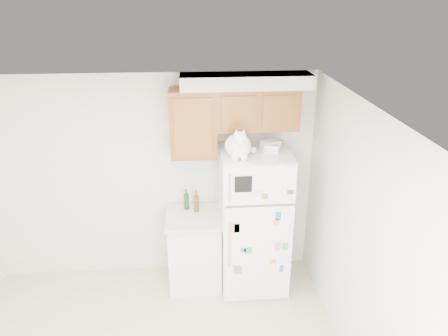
{
  "coord_description": "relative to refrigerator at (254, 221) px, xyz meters",
  "views": [
    {
      "loc": [
        0.46,
        -2.75,
        3.36
      ],
      "look_at": [
        0.82,
        1.55,
        1.55
      ],
      "focal_mm": 35.0,
      "sensor_mm": 36.0,
      "label": 1
    }
  ],
  "objects": [
    {
      "name": "room_shell",
      "position": [
        -1.05,
        -1.36,
        0.82
      ],
      "size": [
        3.84,
        4.04,
        2.52
      ],
      "color": "silver",
      "rests_on": "ground_plane"
    },
    {
      "name": "refrigerator",
      "position": [
        0.0,
        0.0,
        0.0
      ],
      "size": [
        0.76,
        0.78,
        1.7
      ],
      "color": "white",
      "rests_on": "ground_plane"
    },
    {
      "name": "base_counter",
      "position": [
        -0.69,
        0.07,
        -0.39
      ],
      "size": [
        0.64,
        0.64,
        0.92
      ],
      "color": "white",
      "rests_on": "ground_plane"
    },
    {
      "name": "cat",
      "position": [
        -0.2,
        -0.13,
        0.98
      ],
      "size": [
        0.34,
        0.5,
        0.35
      ],
      "color": "white",
      "rests_on": "refrigerator"
    },
    {
      "name": "storage_box_back",
      "position": [
        0.17,
        0.07,
        0.9
      ],
      "size": [
        0.22,
        0.19,
        0.1
      ],
      "primitive_type": "cube",
      "rotation": [
        0.0,
        0.0,
        0.39
      ],
      "color": "white",
      "rests_on": "refrigerator"
    },
    {
      "name": "storage_box_front",
      "position": [
        0.16,
        -0.02,
        0.89
      ],
      "size": [
        0.17,
        0.14,
        0.09
      ],
      "primitive_type": "cube",
      "rotation": [
        0.0,
        0.0,
        -0.24
      ],
      "color": "white",
      "rests_on": "refrigerator"
    },
    {
      "name": "bottle_green",
      "position": [
        -0.77,
        0.23,
        0.2
      ],
      "size": [
        0.06,
        0.06,
        0.26
      ],
      "primitive_type": null,
      "color": "#19381E",
      "rests_on": "base_counter"
    },
    {
      "name": "bottle_amber",
      "position": [
        -0.65,
        0.17,
        0.2
      ],
      "size": [
        0.06,
        0.06,
        0.27
      ],
      "primitive_type": null,
      "color": "#593814",
      "rests_on": "base_counter"
    }
  ]
}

